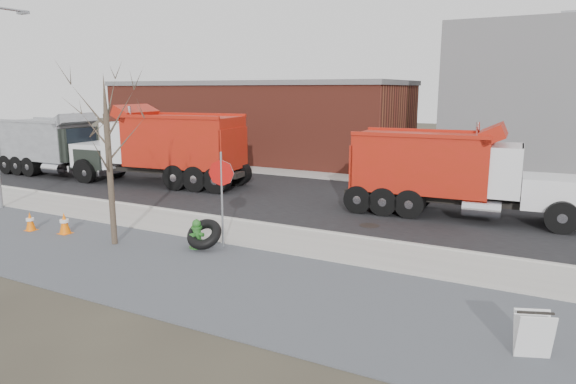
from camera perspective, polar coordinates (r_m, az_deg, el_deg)
The scene contains 18 objects.
ground at distance 16.71m, azimuth -4.50°, elevation -5.05°, with size 120.00×120.00×0.00m, color #383328.
gravel_verge at distance 14.04m, azimuth -12.31°, elevation -8.45°, with size 60.00×5.00×0.03m, color slate.
sidewalk at distance 16.91m, azimuth -4.04°, elevation -4.74°, with size 60.00×2.50×0.06m, color #9E9B93.
curb at distance 17.97m, azimuth -1.83°, elevation -3.67°, with size 60.00×0.15×0.11m, color #9E9B93.
road at distance 22.10m, azimuth 4.35°, elevation -0.96°, with size 60.00×9.40×0.02m, color black.
far_sidewalk at distance 27.32m, azimuth 9.22°, elevation 1.34°, with size 60.00×2.00×0.06m, color #9E9B93.
building_grey at distance 31.47m, azimuth 29.13°, elevation 8.64°, with size 12.00×10.00×8.00m.
building_brick at distance 35.81m, azimuth -3.34°, elevation 8.04°, with size 20.20×8.20×5.30m.
bare_tree at distance 16.19m, azimuth -19.42°, elevation 5.70°, with size 3.20×3.20×5.20m.
fire_hydrant at distance 15.66m, azimuth -10.11°, elevation -4.74°, with size 0.51×0.50×0.91m.
truck_tire at distance 15.53m, azimuth -9.30°, elevation -4.64°, with size 1.20×1.15×0.90m.
stop_sign at distance 15.30m, azimuth -7.39°, elevation 0.96°, with size 0.77×0.22×2.91m.
sandwich_board at distance 10.33m, azimuth 25.62°, elevation -14.10°, with size 0.72×0.59×0.86m.
traffic_cone_near at distance 18.46m, azimuth -23.58°, elevation -3.22°, with size 0.38×0.38×0.74m.
traffic_cone_far at distance 19.37m, azimuth -26.72°, elevation -2.95°, with size 0.34×0.34×0.66m.
dump_truck_red_a at distance 20.03m, azimuth 17.73°, elevation 2.38°, with size 8.69×2.91×3.49m.
dump_truck_red_b at distance 26.36m, azimuth -13.76°, elevation 5.09°, with size 9.43×3.63×3.90m.
dump_truck_grey at distance 30.98m, azimuth -24.24°, elevation 4.86°, with size 7.54×2.46×3.42m.
Camera 1 is at (8.72, -13.46, 4.71)m, focal length 32.00 mm.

